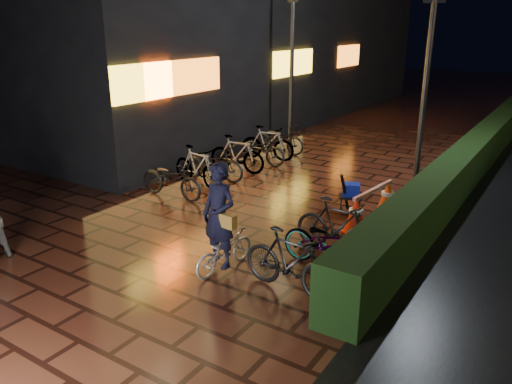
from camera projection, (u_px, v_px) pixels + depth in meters
The scene contains 10 objects.
ground at pixel (223, 233), 9.92m from camera, with size 80.00×80.00×0.00m, color #381911.
hedge at pixel (480, 149), 14.40m from camera, with size 0.70×20.00×1.00m, color black.
storefront_block at pixel (204, 11), 22.51m from camera, with size 12.09×22.00×9.00m.
lamp_post_hedge at pixel (425, 89), 11.07m from camera, with size 0.44×0.20×4.67m.
lamp_post_sf at pixel (292, 65), 16.03m from camera, with size 0.47×0.22×4.91m.
cyclist at pixel (221, 232), 8.19m from camera, with size 0.71×1.36×1.89m.
traffic_barrier at pixel (372, 205), 10.37m from camera, with size 0.64×1.85×0.75m.
cart_assembly at pixel (351, 191), 10.86m from camera, with size 0.62×0.67×0.94m.
parked_bikes_storefront at pixel (235, 155), 13.86m from camera, with size 1.97×5.78×1.03m.
parked_bikes_hedge at pixel (321, 243), 8.26m from camera, with size 1.95×2.32×1.03m.
Camera 1 is at (5.54, -7.29, 3.96)m, focal length 35.00 mm.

